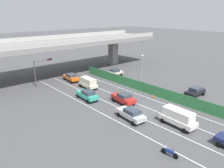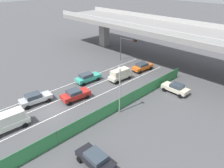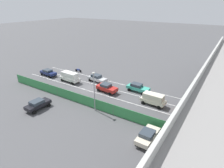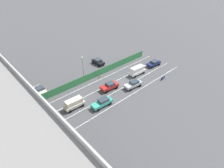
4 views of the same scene
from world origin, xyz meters
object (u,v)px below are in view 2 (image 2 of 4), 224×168
car_van_white (7,121)px  traffic_light (126,45)px  street_lamp (120,86)px  parked_sedan_dark (95,159)px  car_sedan_silver (35,98)px  car_taxi_teal (88,77)px  parked_sedan_cream (176,88)px  car_van_cream (120,74)px  traffic_cone (92,119)px  car_sedan_red (75,94)px  car_taxi_orange (142,66)px

car_van_white → traffic_light: size_ratio=0.95×
street_lamp → parked_sedan_dark: bearing=-60.3°
car_sedan_silver → car_taxi_teal: (-0.27, 9.95, 0.01)m
car_van_white → parked_sedan_cream: size_ratio=1.17×
car_van_white → parked_sedan_cream: bearing=67.6°
car_van_cream → traffic_light: 10.03m
car_sedan_silver → traffic_cone: 9.57m
car_van_white → parked_sedan_dark: (11.66, 3.95, -0.38)m
parked_sedan_cream → car_sedan_silver: bearing=-125.8°
car_sedan_red → parked_sedan_cream: bearing=53.5°
car_taxi_teal → street_lamp: 11.28m
car_van_white → traffic_light: traffic_light is taller
car_van_white → car_sedan_red: size_ratio=1.11×
car_taxi_orange → car_taxi_teal: bearing=-107.9°
car_van_cream → street_lamp: bearing=-46.8°
car_taxi_orange → parked_sedan_dark: 25.01m
car_van_cream → parked_sedan_cream: 9.92m
car_taxi_teal → traffic_light: 12.97m
car_van_white → car_sedan_silver: car_van_white is taller
car_taxi_teal → traffic_light: size_ratio=0.89×
parked_sedan_cream → car_van_white: bearing=-112.4°
car_taxi_orange → parked_sedan_dark: (11.70, -22.10, 0.01)m
car_van_white → street_lamp: (6.88, 12.33, 2.85)m
car_van_white → parked_sedan_cream: (9.37, 22.72, -0.39)m
parked_sedan_dark → street_lamp: street_lamp is taller
car_sedan_red → car_van_white: bearing=-89.5°
car_taxi_teal → car_van_cream: bearing=52.9°
car_van_cream → car_sedan_silver: (-3.22, -14.57, -0.28)m
car_taxi_orange → parked_sedan_dark: parked_sedan_dark is taller
car_sedan_red → parked_sedan_cream: size_ratio=1.06×
car_van_white → traffic_light: (-5.78, 27.56, 2.51)m
car_taxi_orange → traffic_light: bearing=165.3°
car_sedan_red → traffic_light: 18.73m
street_lamp → traffic_light: bearing=129.7°
parked_sedan_dark → car_sedan_silver: bearing=175.4°
car_taxi_teal → traffic_cone: (9.26, -6.74, -0.63)m
car_taxi_orange → car_van_cream: bearing=-90.4°
parked_sedan_dark → street_lamp: bearing=119.7°
car_sedan_red → street_lamp: 8.02m
car_van_cream → traffic_light: traffic_light is taller
car_taxi_teal → parked_sedan_dark: size_ratio=1.11×
car_van_cream → parked_sedan_dark: (11.74, -15.78, -0.29)m
parked_sedan_cream → street_lamp: street_lamp is taller
traffic_cone → car_van_white: bearing=-124.2°
parked_sedan_cream → car_sedan_red: bearing=-126.5°
parked_sedan_dark → street_lamp: size_ratio=0.63×
car_sedan_silver → car_sedan_red: size_ratio=1.05×
traffic_light → parked_sedan_dark: bearing=-53.5°
street_lamp → car_taxi_orange: bearing=116.8°
car_van_white → car_sedan_red: (-0.09, 9.95, -0.35)m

